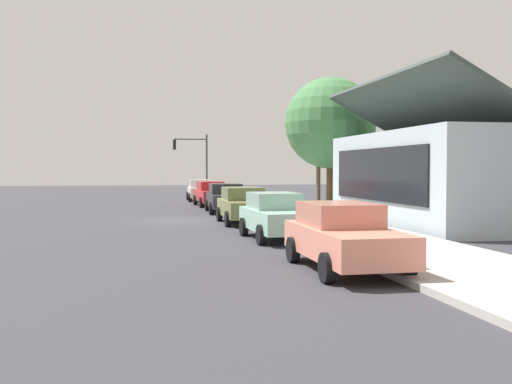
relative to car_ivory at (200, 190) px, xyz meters
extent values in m
plane|color=#38383D|center=(16.90, -2.69, -0.81)|extent=(120.00, 120.00, 0.00)
cube|color=#B2AFA8|center=(16.90, 2.91, -0.73)|extent=(60.00, 4.20, 0.16)
cube|color=silver|center=(0.11, 0.00, -0.13)|extent=(4.47, 1.83, 0.70)
cube|color=beige|center=(-0.34, 0.01, 0.50)|extent=(2.16, 1.57, 0.56)
cylinder|color=black|center=(1.50, 0.82, -0.48)|extent=(0.67, 0.24, 0.66)
cylinder|color=black|center=(1.46, -0.90, -0.48)|extent=(0.67, 0.24, 0.66)
cylinder|color=black|center=(-1.24, 0.89, -0.48)|extent=(0.67, 0.24, 0.66)
cylinder|color=black|center=(-1.29, -0.83, -0.48)|extent=(0.67, 0.24, 0.66)
cube|color=red|center=(6.55, 0.04, -0.13)|extent=(4.78, 1.88, 0.70)
cube|color=#A9272B|center=(6.08, 0.02, 0.50)|extent=(2.32, 1.58, 0.56)
cylinder|color=black|center=(7.98, 0.94, -0.48)|extent=(0.67, 0.24, 0.66)
cylinder|color=black|center=(8.04, -0.76, -0.48)|extent=(0.67, 0.24, 0.66)
cylinder|color=black|center=(5.06, 0.84, -0.48)|extent=(0.67, 0.24, 0.66)
cylinder|color=black|center=(5.12, -0.87, -0.48)|extent=(0.67, 0.24, 0.66)
cube|color=#2D3035|center=(12.32, 0.16, -0.13)|extent=(4.78, 2.05, 0.70)
cube|color=#27292D|center=(11.84, 0.18, 0.50)|extent=(2.32, 1.74, 0.56)
cylinder|color=black|center=(13.81, 1.04, -0.48)|extent=(0.67, 0.24, 0.66)
cylinder|color=black|center=(13.74, -0.83, -0.48)|extent=(0.67, 0.24, 0.66)
cylinder|color=black|center=(10.89, 1.15, -0.48)|extent=(0.67, 0.24, 0.66)
cylinder|color=black|center=(10.82, -0.73, -0.48)|extent=(0.67, 0.24, 0.66)
cube|color=olive|center=(18.90, -0.02, -0.13)|extent=(4.45, 1.87, 0.70)
cube|color=#61683C|center=(18.46, -0.01, 0.50)|extent=(2.14, 1.63, 0.56)
cylinder|color=black|center=(20.29, 0.90, -0.48)|extent=(0.66, 0.22, 0.66)
cylinder|color=black|center=(20.28, -0.94, -0.48)|extent=(0.66, 0.22, 0.66)
cylinder|color=black|center=(17.53, 0.91, -0.48)|extent=(0.66, 0.22, 0.66)
cylinder|color=black|center=(17.52, -0.93, -0.48)|extent=(0.66, 0.22, 0.66)
cube|color=#9ED1BC|center=(24.97, 0.05, -0.13)|extent=(4.36, 1.90, 0.70)
cube|color=#86B1A0|center=(24.54, 0.04, 0.50)|extent=(2.12, 1.62, 0.56)
cylinder|color=black|center=(26.28, 0.98, -0.48)|extent=(0.67, 0.24, 0.66)
cylinder|color=black|center=(26.33, -0.79, -0.48)|extent=(0.67, 0.24, 0.66)
cylinder|color=black|center=(23.61, 0.89, -0.48)|extent=(0.67, 0.24, 0.66)
cylinder|color=black|center=(23.66, -0.88, -0.48)|extent=(0.67, 0.24, 0.66)
cube|color=#EA8C75|center=(31.33, 0.21, -0.13)|extent=(4.63, 1.82, 0.70)
cube|color=tan|center=(30.86, 0.21, 0.50)|extent=(2.23, 1.59, 0.56)
cylinder|color=black|center=(32.76, 1.10, -0.48)|extent=(0.66, 0.22, 0.66)
cylinder|color=black|center=(32.76, -0.70, -0.48)|extent=(0.66, 0.22, 0.66)
cylinder|color=black|center=(29.90, 1.11, -0.48)|extent=(0.66, 0.22, 0.66)
cylinder|color=black|center=(29.89, -0.69, -0.48)|extent=(0.66, 0.22, 0.66)
cube|color=#ADBCC6|center=(21.01, 9.31, 1.17)|extent=(11.59, 8.00, 3.96)
cube|color=black|center=(21.01, 5.27, 1.37)|extent=(9.27, 0.08, 2.22)
cube|color=#3F4C47|center=(21.01, 7.31, 4.21)|extent=(12.19, 4.29, 2.38)
cube|color=#3F4C47|center=(21.01, 11.31, 4.21)|extent=(12.19, 4.29, 2.38)
cylinder|color=brown|center=(12.28, 6.15, 0.97)|extent=(0.44, 0.44, 3.57)
sphere|color=#47844C|center=(12.28, 6.15, 4.19)|extent=(5.19, 5.19, 5.19)
cylinder|color=#383833|center=(-3.67, 0.91, 1.79)|extent=(0.14, 0.14, 5.20)
cylinder|color=#383833|center=(-3.67, -0.39, 3.99)|extent=(0.10, 2.60, 0.10)
cube|color=black|center=(-3.67, -1.69, 3.54)|extent=(0.28, 0.24, 0.80)
sphere|color=red|center=(-3.82, -1.69, 3.80)|extent=(0.16, 0.16, 0.16)
sphere|color=yellow|center=(-3.82, -1.69, 3.54)|extent=(0.16, 0.16, 0.16)
sphere|color=green|center=(-3.82, -1.69, 3.28)|extent=(0.16, 0.16, 0.16)
cylinder|color=brown|center=(12.04, 5.51, 2.94)|extent=(0.24, 0.24, 7.50)
cube|color=brown|center=(12.04, 5.51, 6.09)|extent=(1.80, 0.12, 0.12)
cylinder|color=red|center=(27.99, 1.51, -0.38)|extent=(0.22, 0.22, 0.55)
sphere|color=red|center=(27.99, 1.51, -0.03)|extent=(0.18, 0.18, 0.18)
camera|label=1|loc=(44.74, -4.61, 1.61)|focal=41.88mm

